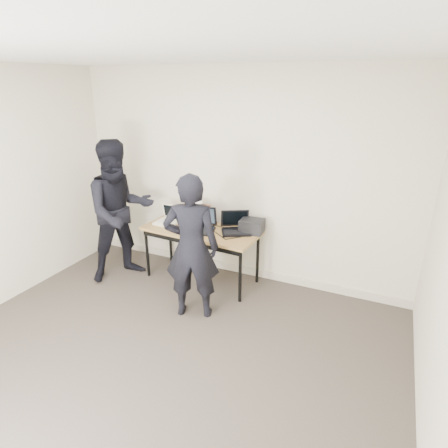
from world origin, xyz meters
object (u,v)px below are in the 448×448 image
Objects in this scene: person_observer at (120,211)px; leather_satchel at (196,213)px; laptop_right at (236,227)px; person_typist at (191,248)px; laptop_center at (200,225)px; equipment_box at (252,226)px; desk at (201,234)px; laptop_beige at (168,220)px.

leather_satchel is at bearing -22.51° from person_observer.
person_typist is (-0.15, -0.86, 0.04)m from laptop_right.
laptop_center reaches higher than equipment_box.
person_observer reaches higher than desk.
leather_satchel is at bearing 115.32° from laptop_center.
person_observer is at bearing -162.68° from equipment_box.
person_typist is at bearing -110.74° from equipment_box.
person_observer reaches higher than laptop_right.
person_typist is (0.46, -0.96, -0.02)m from leather_satchel.
laptop_right is (0.94, 0.10, 0.01)m from laptop_beige.
laptop_center is 0.30m from leather_satchel.
leather_satchel is (-0.61, 0.10, 0.07)m from laptop_right.
laptop_beige is at bearing 163.55° from laptop_center.
laptop_beige is at bearing -143.63° from leather_satchel.
laptop_beige is 0.39m from leather_satchel.
equipment_box is at bearing 2.00° from leather_satchel.
person_typist is (0.78, -0.76, 0.06)m from laptop_beige.
laptop_center is (0.00, -0.00, 0.12)m from desk.
laptop_right is 0.21m from equipment_box.
leather_satchel is 0.23× the size of person_typist.
person_typist is (-0.35, -0.92, 0.02)m from equipment_box.
equipment_box is at bearing 4.32° from laptop_center.
laptop_center is 1.06m from person_observer.
laptop_right is (0.43, 0.13, 0.12)m from desk.
laptop_right is 1.27× the size of leather_satchel.
laptop_right reaches higher than equipment_box.
laptop_beige is 0.69× the size of laptop_center.
laptop_center is at bearing -47.19° from leather_satchel.
laptop_beige reaches higher than desk.
person_observer is (-1.00, -0.31, 0.14)m from laptop_center.
leather_satchel is at bearing 142.16° from laptop_right.
leather_satchel is at bearing 131.42° from desk.
desk is at bearing -38.51° from person_observer.
equipment_box is (0.81, -0.04, -0.04)m from leather_satchel.
leather_satchel is 1.06m from person_typist.
person_typist reaches higher than laptop_right.
laptop_center is at bearing -0.99° from laptop_beige.
person_typist reaches higher than equipment_box.
desk is at bearing 167.89° from laptop_right.
person_observer reaches higher than person_typist.
leather_satchel is 0.99m from person_observer.
desk is 3.49× the size of laptop_center.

